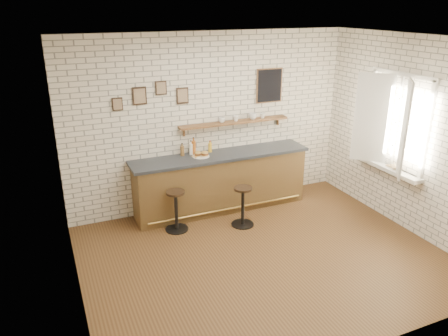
{
  "coord_description": "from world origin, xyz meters",
  "views": [
    {
      "loc": [
        -2.66,
        -4.74,
        3.4
      ],
      "look_at": [
        -0.23,
        0.9,
        1.08
      ],
      "focal_mm": 35.0,
      "sensor_mm": 36.0,
      "label": 1
    }
  ],
  "objects_px": {
    "bitters_bottle_white": "(191,149)",
    "book_lower": "(390,167)",
    "ciabatta_sandwich": "(201,154)",
    "bitters_bottle_brown": "(182,151)",
    "shelf_cup_c": "(253,116)",
    "book_upper": "(391,167)",
    "bitters_bottle_amber": "(194,147)",
    "bar_counter": "(221,182)",
    "sandwich_plate": "(201,156)",
    "shelf_cup_d": "(263,116)",
    "shelf_cup_b": "(236,118)",
    "condiment_bottle_yellow": "(210,147)",
    "shelf_cup_a": "(222,120)",
    "bar_stool_left": "(176,209)",
    "bar_stool_right": "(243,205)"
  },
  "relations": [
    {
      "from": "shelf_cup_a",
      "to": "book_lower",
      "type": "relative_size",
      "value": 0.54
    },
    {
      "from": "shelf_cup_b",
      "to": "bar_stool_left",
      "type": "bearing_deg",
      "value": 137.36
    },
    {
      "from": "book_upper",
      "to": "bar_counter",
      "type": "bearing_deg",
      "value": 179.48
    },
    {
      "from": "bitters_bottle_white",
      "to": "bitters_bottle_brown",
      "type": "bearing_deg",
      "value": -180.0
    },
    {
      "from": "shelf_cup_d",
      "to": "bar_counter",
      "type": "bearing_deg",
      "value": -152.65
    },
    {
      "from": "ciabatta_sandwich",
      "to": "bar_stool_left",
      "type": "height_order",
      "value": "ciabatta_sandwich"
    },
    {
      "from": "shelf_cup_d",
      "to": "book_upper",
      "type": "bearing_deg",
      "value": -35.34
    },
    {
      "from": "condiment_bottle_yellow",
      "to": "book_lower",
      "type": "xyz_separation_m",
      "value": [
        2.45,
        -1.67,
        -0.15
      ]
    },
    {
      "from": "shelf_cup_c",
      "to": "book_upper",
      "type": "relative_size",
      "value": 0.66
    },
    {
      "from": "bar_counter",
      "to": "shelf_cup_b",
      "type": "distance_m",
      "value": 1.12
    },
    {
      "from": "shelf_cup_c",
      "to": "condiment_bottle_yellow",
      "type": "bearing_deg",
      "value": 118.66
    },
    {
      "from": "shelf_cup_b",
      "to": "bitters_bottle_brown",
      "type": "bearing_deg",
      "value": 112.38
    },
    {
      "from": "sandwich_plate",
      "to": "shelf_cup_d",
      "type": "relative_size",
      "value": 2.96
    },
    {
      "from": "bitters_bottle_brown",
      "to": "shelf_cup_b",
      "type": "bearing_deg",
      "value": 1.04
    },
    {
      "from": "bitters_bottle_white",
      "to": "bar_stool_left",
      "type": "distance_m",
      "value": 1.09
    },
    {
      "from": "condiment_bottle_yellow",
      "to": "shelf_cup_b",
      "type": "height_order",
      "value": "shelf_cup_b"
    },
    {
      "from": "shelf_cup_b",
      "to": "book_upper",
      "type": "distance_m",
      "value": 2.66
    },
    {
      "from": "ciabatta_sandwich",
      "to": "condiment_bottle_yellow",
      "type": "bearing_deg",
      "value": 36.82
    },
    {
      "from": "shelf_cup_b",
      "to": "shelf_cup_d",
      "type": "distance_m",
      "value": 0.52
    },
    {
      "from": "ciabatta_sandwich",
      "to": "bar_stool_right",
      "type": "height_order",
      "value": "ciabatta_sandwich"
    },
    {
      "from": "bar_counter",
      "to": "book_upper",
      "type": "relative_size",
      "value": 15.03
    },
    {
      "from": "ciabatta_sandwich",
      "to": "book_upper",
      "type": "bearing_deg",
      "value": -29.69
    },
    {
      "from": "bar_stool_right",
      "to": "sandwich_plate",
      "type": "bearing_deg",
      "value": 120.91
    },
    {
      "from": "shelf_cup_a",
      "to": "shelf_cup_b",
      "type": "xyz_separation_m",
      "value": [
        0.26,
        0.0,
        0.0
      ]
    },
    {
      "from": "bar_counter",
      "to": "bitters_bottle_amber",
      "type": "distance_m",
      "value": 0.78
    },
    {
      "from": "bitters_bottle_amber",
      "to": "shelf_cup_b",
      "type": "relative_size",
      "value": 2.93
    },
    {
      "from": "bar_counter",
      "to": "bar_stool_left",
      "type": "relative_size",
      "value": 4.64
    },
    {
      "from": "shelf_cup_c",
      "to": "shelf_cup_d",
      "type": "xyz_separation_m",
      "value": [
        0.19,
        0.0,
        -0.01
      ]
    },
    {
      "from": "bar_stool_right",
      "to": "shelf_cup_c",
      "type": "distance_m",
      "value": 1.63
    },
    {
      "from": "condiment_bottle_yellow",
      "to": "shelf_cup_b",
      "type": "distance_m",
      "value": 0.67
    },
    {
      "from": "book_upper",
      "to": "bitters_bottle_amber",
      "type": "bearing_deg",
      "value": -179.16
    },
    {
      "from": "bitters_bottle_brown",
      "to": "shelf_cup_a",
      "type": "height_order",
      "value": "shelf_cup_a"
    },
    {
      "from": "ciabatta_sandwich",
      "to": "condiment_bottle_yellow",
      "type": "height_order",
      "value": "condiment_bottle_yellow"
    },
    {
      "from": "bitters_bottle_brown",
      "to": "bar_stool_left",
      "type": "relative_size",
      "value": 0.33
    },
    {
      "from": "shelf_cup_b",
      "to": "book_upper",
      "type": "bearing_deg",
      "value": -109.73
    },
    {
      "from": "ciabatta_sandwich",
      "to": "bitters_bottle_amber",
      "type": "relative_size",
      "value": 0.89
    },
    {
      "from": "shelf_cup_c",
      "to": "bitters_bottle_brown",
      "type": "bearing_deg",
      "value": 118.18
    },
    {
      "from": "bitters_bottle_white",
      "to": "book_lower",
      "type": "xyz_separation_m",
      "value": [
        2.79,
        -1.67,
        -0.17
      ]
    },
    {
      "from": "bitters_bottle_white",
      "to": "shelf_cup_a",
      "type": "xyz_separation_m",
      "value": [
        0.57,
        0.02,
        0.44
      ]
    },
    {
      "from": "bar_counter",
      "to": "sandwich_plate",
      "type": "distance_m",
      "value": 0.62
    },
    {
      "from": "ciabatta_sandwich",
      "to": "bitters_bottle_white",
      "type": "bearing_deg",
      "value": 126.61
    },
    {
      "from": "bitters_bottle_brown",
      "to": "book_upper",
      "type": "bearing_deg",
      "value": -29.81
    },
    {
      "from": "sandwich_plate",
      "to": "bar_stool_right",
      "type": "relative_size",
      "value": 0.42
    },
    {
      "from": "bitters_bottle_brown",
      "to": "book_lower",
      "type": "bearing_deg",
      "value": -29.52
    },
    {
      "from": "shelf_cup_b",
      "to": "bar_stool_right",
      "type": "bearing_deg",
      "value": -175.96
    },
    {
      "from": "shelf_cup_c",
      "to": "book_upper",
      "type": "bearing_deg",
      "value": -108.88
    },
    {
      "from": "bar_counter",
      "to": "bar_stool_right",
      "type": "relative_size",
      "value": 4.67
    },
    {
      "from": "sandwich_plate",
      "to": "bitters_bottle_amber",
      "type": "distance_m",
      "value": 0.21
    },
    {
      "from": "book_lower",
      "to": "condiment_bottle_yellow",
      "type": "bearing_deg",
      "value": 141.1
    },
    {
      "from": "shelf_cup_c",
      "to": "book_upper",
      "type": "distance_m",
      "value": 2.43
    }
  ]
}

